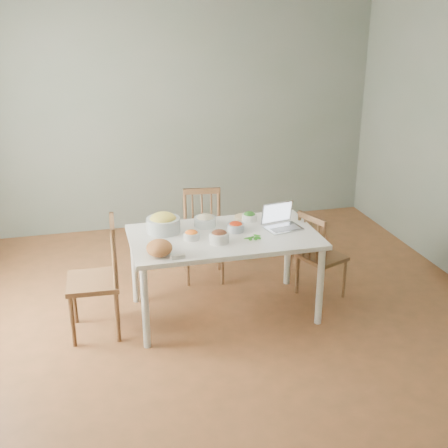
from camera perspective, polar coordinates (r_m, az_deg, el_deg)
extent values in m
cube|color=brown|center=(5.23, 0.10, -9.47)|extent=(5.00, 5.00, 0.00)
cube|color=slate|center=(7.07, -5.05, 10.38)|extent=(5.00, 0.00, 2.70)
cube|color=slate|center=(2.54, 14.66, -10.83)|extent=(5.00, 0.00, 2.70)
ellipsoid|color=#A16234|center=(4.61, -6.43, -2.38)|extent=(0.28, 0.28, 0.14)
cube|color=silver|center=(4.56, -4.56, -3.26)|extent=(0.11, 0.05, 0.03)
cylinder|color=#CCB483|center=(5.41, 2.02, 0.70)|extent=(0.22, 0.22, 0.02)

